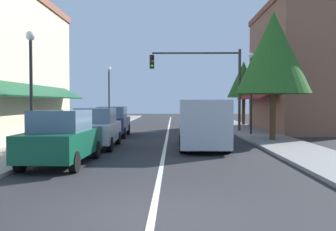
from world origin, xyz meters
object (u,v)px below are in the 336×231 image
parked_car_third_left (113,122)px  street_lamp_right_mid (251,80)px  tree_right_near (273,53)px  parked_car_second_left (96,128)px  street_lamp_left_far (109,86)px  traffic_signal_mast_arm (207,75)px  parked_car_nearest_left (62,138)px  street_lamp_left_near (31,72)px  tree_right_far (244,80)px  van_in_lane (202,122)px

parked_car_third_left → street_lamp_right_mid: street_lamp_right_mid is taller
street_lamp_right_mid → tree_right_near: size_ratio=0.76×
street_lamp_right_mid → parked_car_second_left: bearing=-143.9°
street_lamp_right_mid → tree_right_near: bearing=-83.1°
parked_car_second_left → street_lamp_left_far: bearing=96.3°
traffic_signal_mast_arm → street_lamp_left_far: 9.83m
parked_car_second_left → parked_car_third_left: same height
parked_car_nearest_left → parked_car_third_left: size_ratio=1.00×
parked_car_nearest_left → street_lamp_left_near: 3.33m
parked_car_third_left → street_lamp_left_near: (-1.67, -8.13, 2.27)m
traffic_signal_mast_arm → tree_right_far: 7.81m
parked_car_nearest_left → tree_right_far: tree_right_far is taller
parked_car_second_left → street_lamp_right_mid: 10.29m
van_in_lane → traffic_signal_mast_arm: (0.99, 8.62, 2.72)m
street_lamp_left_near → tree_right_far: (11.26, 18.00, 0.80)m
parked_car_third_left → street_lamp_left_near: 8.61m
street_lamp_left_near → street_lamp_left_far: (-0.14, 17.28, 0.20)m
tree_right_near → street_lamp_right_mid: bearing=96.9°
traffic_signal_mast_arm → street_lamp_left_near: bearing=-124.0°
van_in_lane → street_lamp_right_mid: 7.26m
parked_car_nearest_left → street_lamp_left_near: bearing=134.5°
parked_car_nearest_left → parked_car_third_left: 9.91m
parked_car_second_left → van_in_lane: (4.68, -0.15, 0.27)m
street_lamp_left_near → tree_right_near: bearing=26.9°
traffic_signal_mast_arm → tree_right_near: (2.80, -5.90, 0.65)m
van_in_lane → traffic_signal_mast_arm: size_ratio=0.85×
street_lamp_left_near → street_lamp_left_far: size_ratio=0.93×
street_lamp_left_near → parked_car_nearest_left: bearing=-46.7°
tree_right_near → tree_right_far: 12.81m
traffic_signal_mast_arm → van_in_lane: bearing=-96.6°
street_lamp_right_mid → tree_right_near: tree_right_near is taller
parked_car_second_left → tree_right_far: tree_right_far is taller
parked_car_nearest_left → street_lamp_right_mid: 13.46m
street_lamp_right_mid → street_lamp_left_far: street_lamp_left_far is taller
parked_car_second_left → street_lamp_right_mid: street_lamp_right_mid is taller
street_lamp_left_near → tree_right_near: size_ratio=0.70×
parked_car_second_left → tree_right_far: 18.25m
traffic_signal_mast_arm → tree_right_far: bearing=61.4°
tree_right_far → parked_car_second_left: bearing=-121.5°
street_lamp_left_far → parked_car_third_left: bearing=-78.8°
tree_right_far → parked_car_third_left: bearing=-134.2°
street_lamp_right_mid → tree_right_far: size_ratio=0.91×
parked_car_third_left → street_lamp_left_far: size_ratio=0.83×
parked_car_third_left → street_lamp_left_near: street_lamp_left_near is taller
parked_car_second_left → traffic_signal_mast_arm: bearing=54.7°
tree_right_far → van_in_lane: bearing=-107.0°
street_lamp_left_far → parked_car_second_left: bearing=-82.2°
street_lamp_left_far → parked_car_nearest_left: bearing=-84.6°
parked_car_third_left → street_lamp_left_far: bearing=99.5°
van_in_lane → tree_right_far: 16.43m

